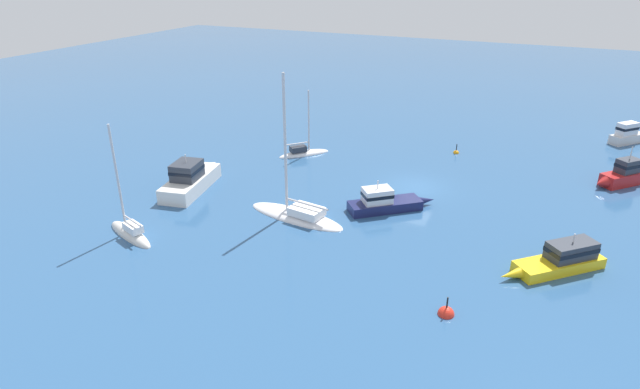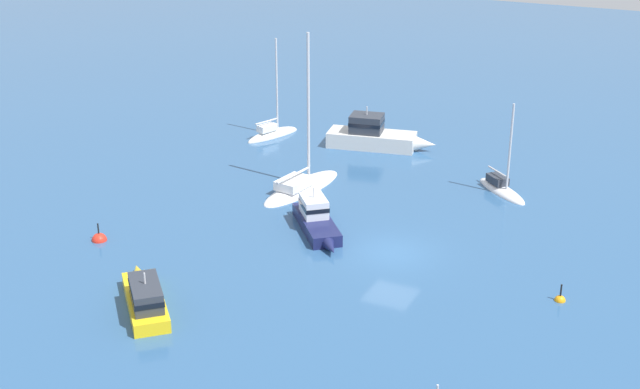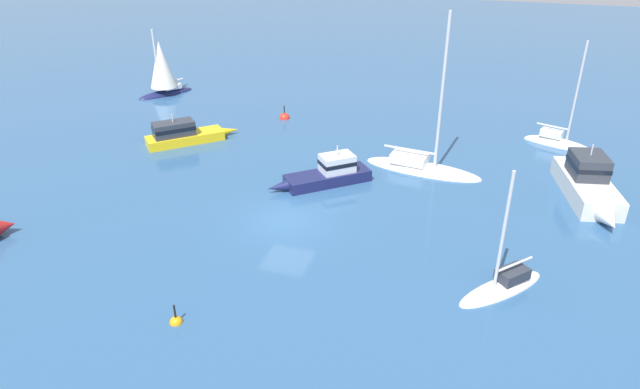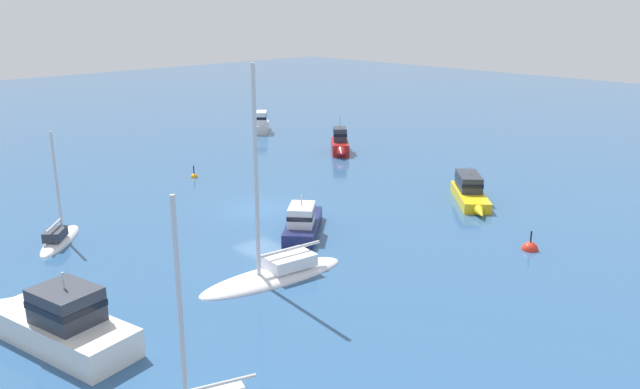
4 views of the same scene
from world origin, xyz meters
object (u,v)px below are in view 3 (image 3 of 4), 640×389
powerboat (588,183)px  powerboat_2 (328,173)px  ketch (502,286)px  cabin_cruiser (183,134)px  sailboat (162,71)px  channel_buoy (285,118)px  mooring_buoy (176,322)px  sloop (558,143)px  yacht (421,167)px

powerboat → powerboat_2: size_ratio=1.41×
ketch → cabin_cruiser: bearing=-74.5°
sailboat → channel_buoy: 12.33m
mooring_buoy → powerboat: bearing=-135.3°
sloop → sailboat: sloop is taller
sloop → cabin_cruiser: bearing=-144.2°
powerboat_2 → channel_buoy: bearing=-97.4°
yacht → powerboat: bearing=2.2°
sloop → cabin_cruiser: 25.47m
powerboat_2 → cabin_cruiser: bearing=-55.7°
ketch → channel_buoy: ketch is taller
ketch → powerboat: bearing=-160.4°
yacht → cabin_cruiser: yacht is taller
cabin_cruiser → mooring_buoy: (-9.09, 16.74, -0.64)m
cabin_cruiser → powerboat: bearing=-44.9°
powerboat → sailboat: (32.52, -9.85, 1.17)m
ketch → powerboat_2: bearing=-85.1°
sailboat → mooring_buoy: 30.71m
powerboat_2 → channel_buoy: (6.37, -9.79, -0.62)m
sailboat → mooring_buoy: (-16.11, 26.07, -2.01)m
cabin_cruiser → channel_buoy: size_ratio=3.86×
ketch → mooring_buoy: (12.16, 6.02, -0.13)m
yacht → mooring_buoy: bearing=-104.4°
sailboat → channel_buoy: size_ratio=4.25×
powerboat_2 → ketch: bearing=102.2°
sloop → ketch: sloop is taller
sloop → ketch: 18.06m
ketch → powerboat_2: size_ratio=1.11×
ketch → cabin_cruiser: 23.80m
yacht → channel_buoy: yacht is taller
powerboat → channel_buoy: (20.63, -7.24, -0.85)m
sloop → yacht: (8.28, 6.62, 0.04)m
ketch → yacht: bearing=-113.4°
mooring_buoy → yacht: bearing=-112.5°
cabin_cruiser → sloop: bearing=-27.7°
ketch → sailboat: 34.70m
yacht → cabin_cruiser: 16.20m
powerboat → channel_buoy: 21.88m
ketch → mooring_buoy: bearing=-21.4°
sloop → ketch: bearing=-80.6°
yacht → sailboat: yacht is taller
cabin_cruiser → powerboat_2: bearing=-59.0°
sailboat → cabin_cruiser: bearing=69.6°
sailboat → cabin_cruiser: 11.76m
sloop → channel_buoy: sloop is taller
sloop → ketch: size_ratio=1.26×
sailboat → mooring_buoy: sailboat is taller
powerboat → cabin_cruiser: size_ratio=1.43×
sailboat → ketch: bearing=87.3°
sailboat → powerboat_2: size_ratio=1.08×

